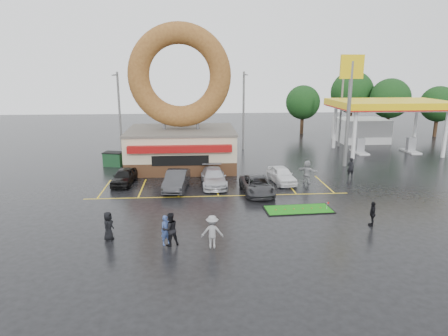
{
  "coord_description": "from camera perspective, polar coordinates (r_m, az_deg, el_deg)",
  "views": [
    {
      "loc": [
        -1.69,
        -25.24,
        9.41
      ],
      "look_at": [
        0.42,
        3.31,
        2.2
      ],
      "focal_mm": 32.0,
      "sensor_mm": 36.0,
      "label": 1
    }
  ],
  "objects": [
    {
      "name": "tree_far_d",
      "position": [
        59.56,
        11.21,
        9.17
      ],
      "size": [
        4.9,
        4.9,
        7.0
      ],
      "color": "#332114",
      "rests_on": "ground"
    },
    {
      "name": "putting_green",
      "position": [
        27.78,
        10.57,
        -5.84
      ],
      "size": [
        4.72,
        2.23,
        0.58
      ],
      "color": "black",
      "rests_on": "ground"
    },
    {
      "name": "tree_far_c",
      "position": [
        63.91,
        17.83,
        10.27
      ],
      "size": [
        6.3,
        6.3,
        9.0
      ],
      "color": "#332114",
      "rests_on": "ground"
    },
    {
      "name": "car_black",
      "position": [
        33.99,
        -14.07,
        -1.19
      ],
      "size": [
        1.95,
        4.09,
        1.35
      ],
      "primitive_type": "imported",
      "rotation": [
        0.0,
        0.0,
        -0.09
      ],
      "color": "black",
      "rests_on": "ground"
    },
    {
      "name": "gas_station",
      "position": [
        51.34,
        20.95,
        6.82
      ],
      "size": [
        12.3,
        13.65,
        5.9
      ],
      "color": "silver",
      "rests_on": "ground"
    },
    {
      "name": "car_silver",
      "position": [
        32.65,
        -1.49,
        -1.35
      ],
      "size": [
        2.08,
        4.86,
        1.4
      ],
      "primitive_type": "imported",
      "rotation": [
        0.0,
        0.0,
        0.02
      ],
      "color": "#B6B6BC",
      "rests_on": "ground"
    },
    {
      "name": "car_grey",
      "position": [
        30.71,
        4.73,
        -2.47
      ],
      "size": [
        2.39,
        4.82,
        1.31
      ],
      "primitive_type": "imported",
      "rotation": [
        0.0,
        0.0,
        0.05
      ],
      "color": "#313134",
      "rests_on": "ground"
    },
    {
      "name": "ground",
      "position": [
        26.99,
        -0.37,
        -6.27
      ],
      "size": [
        120.0,
        120.0,
        0.0
      ],
      "primitive_type": "plane",
      "color": "black",
      "rests_on": "ground"
    },
    {
      "name": "donut_shop",
      "position": [
        38.56,
        -6.18,
        6.68
      ],
      "size": [
        10.2,
        8.7,
        13.5
      ],
      "color": "#472B19",
      "rests_on": "ground"
    },
    {
      "name": "person_cameraman",
      "position": [
        26.08,
        20.45,
        -6.12
      ],
      "size": [
        0.65,
        0.99,
        1.56
      ],
      "primitive_type": "imported",
      "rotation": [
        0.0,
        0.0,
        -1.89
      ],
      "color": "black",
      "rests_on": "ground"
    },
    {
      "name": "car_white",
      "position": [
        33.78,
        8.21,
        -0.97
      ],
      "size": [
        2.17,
        4.24,
        1.38
      ],
      "primitive_type": "imported",
      "rotation": [
        0.0,
        0.0,
        0.14
      ],
      "color": "white",
      "rests_on": "ground"
    },
    {
      "name": "dumpster",
      "position": [
        40.76,
        -15.47,
        1.2
      ],
      "size": [
        2.04,
        1.61,
        1.3
      ],
      "primitive_type": "cube",
      "rotation": [
        0.0,
        0.0,
        -0.25
      ],
      "color": "#1A4526",
      "rests_on": "ground"
    },
    {
      "name": "streetlight_right",
      "position": [
        50.58,
        16.44,
        8.32
      ],
      "size": [
        0.4,
        2.21,
        9.0
      ],
      "color": "slate",
      "rests_on": "ground"
    },
    {
      "name": "streetlight_mid",
      "position": [
        46.74,
        2.82,
        8.43
      ],
      "size": [
        0.4,
        2.21,
        9.0
      ],
      "color": "slate",
      "rests_on": "ground"
    },
    {
      "name": "car_dgrey",
      "position": [
        31.86,
        -6.8,
        -1.73
      ],
      "size": [
        2.17,
        4.74,
        1.51
      ],
      "primitive_type": "imported",
      "rotation": [
        0.0,
        0.0,
        -0.13
      ],
      "color": "#2E2E30",
      "rests_on": "ground"
    },
    {
      "name": "person_walker_near",
      "position": [
        34.12,
        11.79,
        -0.51
      ],
      "size": [
        1.7,
        1.61,
        1.91
      ],
      "primitive_type": "imported",
      "rotation": [
        0.0,
        0.0,
        2.41
      ],
      "color": "#99999B",
      "rests_on": "ground"
    },
    {
      "name": "person_blue",
      "position": [
        22.17,
        -8.27,
        -8.79
      ],
      "size": [
        0.72,
        0.64,
        1.66
      ],
      "primitive_type": "imported",
      "rotation": [
        0.0,
        0.0,
        0.51
      ],
      "color": "#32467E",
      "rests_on": "ground"
    },
    {
      "name": "person_blackjkt",
      "position": [
        22.01,
        -7.7,
        -8.64
      ],
      "size": [
        1.12,
        1.02,
        1.87
      ],
      "primitive_type": "imported",
      "rotation": [
        0.0,
        0.0,
        3.56
      ],
      "color": "black",
      "rests_on": "ground"
    },
    {
      "name": "streetlight_left",
      "position": [
        46.15,
        -14.72,
        7.92
      ],
      "size": [
        0.4,
        2.21,
        9.0
      ],
      "color": "slate",
      "rests_on": "ground"
    },
    {
      "name": "person_bystander",
      "position": [
        23.41,
        -16.2,
        -7.96
      ],
      "size": [
        0.71,
        0.91,
        1.66
      ],
      "primitive_type": "imported",
      "rotation": [
        0.0,
        0.0,
        1.32
      ],
      "color": "black",
      "rests_on": "ground"
    },
    {
      "name": "person_walker_far",
      "position": [
        36.78,
        17.63,
        0.06
      ],
      "size": [
        0.66,
        0.44,
        1.77
      ],
      "primitive_type": "imported",
      "rotation": [
        0.0,
        0.0,
        3.17
      ],
      "color": "black",
      "rests_on": "ground"
    },
    {
      "name": "tree_far_a",
      "position": [
        61.94,
        22.64,
        9.15
      ],
      "size": [
        5.6,
        5.6,
        8.0
      ],
      "color": "#332114",
      "rests_on": "ground"
    },
    {
      "name": "shell_sign",
      "position": [
        40.09,
        17.58,
        10.58
      ],
      "size": [
        2.2,
        0.36,
        10.6
      ],
      "color": "slate",
      "rests_on": "ground"
    },
    {
      "name": "person_hoodie",
      "position": [
        21.56,
        -1.69,
        -9.09
      ],
      "size": [
        1.21,
        0.74,
        1.82
      ],
      "primitive_type": "imported",
      "rotation": [
        0.0,
        0.0,
        3.09
      ],
      "color": "gray",
      "rests_on": "ground"
    },
    {
      "name": "tree_far_b",
      "position": [
        63.2,
        28.31,
        8.04
      ],
      "size": [
        4.9,
        4.9,
        7.0
      ],
      "color": "#332114",
      "rests_on": "ground"
    }
  ]
}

